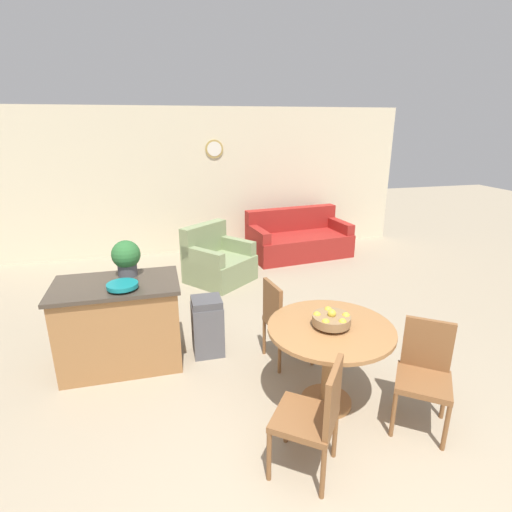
% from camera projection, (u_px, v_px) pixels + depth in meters
% --- Properties ---
extents(wall_back, '(8.00, 0.09, 2.70)m').
position_uv_depth(wall_back, '(200.00, 182.00, 7.55)').
color(wall_back, beige).
rests_on(wall_back, ground_plane).
extents(dining_table, '(1.08, 1.08, 0.78)m').
position_uv_depth(dining_table, '(330.00, 345.00, 3.44)').
color(dining_table, '#9E6B3D').
rests_on(dining_table, ground_plane).
extents(dining_chair_near_left, '(0.59, 0.59, 0.90)m').
position_uv_depth(dining_chair_near_left, '(315.00, 414.00, 2.77)').
color(dining_chair_near_left, brown).
rests_on(dining_chair_near_left, ground_plane).
extents(dining_chair_near_right, '(0.59, 0.59, 0.90)m').
position_uv_depth(dining_chair_near_right, '(425.00, 370.00, 3.25)').
color(dining_chair_near_right, brown).
rests_on(dining_chair_near_right, ground_plane).
extents(dining_chair_far_side, '(0.48, 0.48, 0.90)m').
position_uv_depth(dining_chair_far_side, '(282.00, 318.00, 4.12)').
color(dining_chair_far_side, brown).
rests_on(dining_chair_far_side, ground_plane).
extents(fruit_bowl, '(0.33, 0.33, 0.16)m').
position_uv_depth(fruit_bowl, '(331.00, 319.00, 3.36)').
color(fruit_bowl, olive).
rests_on(fruit_bowl, dining_table).
extents(kitchen_island, '(1.23, 0.74, 0.91)m').
position_uv_depth(kitchen_island, '(120.00, 324.00, 4.09)').
color(kitchen_island, '#9E6B3D').
rests_on(kitchen_island, ground_plane).
extents(teal_bowl, '(0.29, 0.29, 0.06)m').
position_uv_depth(teal_bowl, '(122.00, 285.00, 3.78)').
color(teal_bowl, '#147A7F').
rests_on(teal_bowl, kitchen_island).
extents(potted_plant, '(0.29, 0.29, 0.38)m').
position_uv_depth(potted_plant, '(126.00, 257.00, 4.08)').
color(potted_plant, '#4C4C51').
rests_on(potted_plant, kitchen_island).
extents(trash_bin, '(0.32, 0.31, 0.65)m').
position_uv_depth(trash_bin, '(208.00, 326.00, 4.32)').
color(trash_bin, '#56565B').
rests_on(trash_bin, ground_plane).
extents(couch, '(1.95, 1.16, 0.86)m').
position_uv_depth(couch, '(298.00, 240.00, 7.59)').
color(couch, maroon).
rests_on(couch, ground_plane).
extents(armchair, '(1.22, 1.22, 0.89)m').
position_uv_depth(armchair, '(218.00, 263.00, 6.36)').
color(armchair, gray).
rests_on(armchair, ground_plane).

